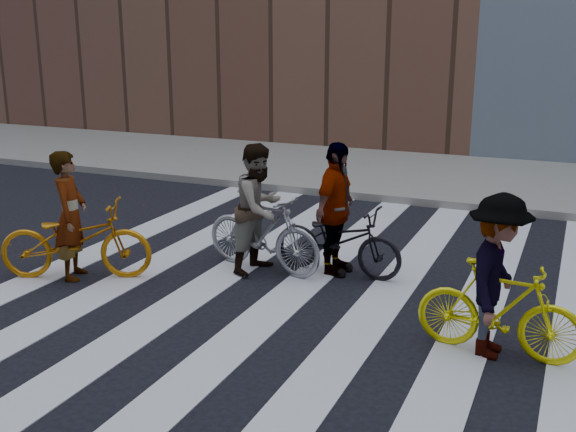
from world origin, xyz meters
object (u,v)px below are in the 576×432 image
Objects in this scene: rider_right at (497,276)px; rider_rear at (335,209)px; bike_yellow_right at (499,309)px; rider_mid at (259,208)px; bike_yellow_left at (76,240)px; bike_dark_rear at (338,240)px; bike_silver_mid at (263,232)px; rider_left at (70,215)px.

rider_rear reaches higher than rider_right.
rider_mid reaches higher than bike_yellow_right.
bike_yellow_left is 3.44m from rider_rear.
bike_yellow_right is at bearing -86.67° from rider_right.
bike_dark_rear is 1.00× the size of rider_rear.
bike_dark_rear is at bearing -87.92° from bike_yellow_left.
bike_dark_rear is at bearing -62.24° from bike_silver_mid.
rider_left is at bearing 130.26° from bike_silver_mid.
rider_mid is at bearing -83.51° from bike_yellow_left.
rider_mid is at bearing 110.49° from rider_rear.
bike_yellow_right is at bearing -115.12° from bike_yellow_left.
rider_rear is at bearing -87.55° from bike_yellow_left.
bike_yellow_left is at bearing 120.11° from rider_rear.
rider_right is (3.24, -1.31, -0.04)m from rider_mid.
bike_yellow_left is at bearing 92.59° from bike_yellow_right.
rider_rear is (-2.32, 1.61, 0.40)m from bike_yellow_right.
bike_silver_mid reaches higher than bike_dark_rear.
rider_mid is at bearing -84.11° from rider_left.
rider_rear is (0.92, 0.30, 0.34)m from bike_silver_mid.
rider_mid is at bearing 109.69° from bike_dark_rear.
rider_rear reaches higher than bike_yellow_left.
bike_yellow_right is (3.24, -1.31, -0.06)m from bike_silver_mid.
bike_dark_rear is 1.07× the size of rider_right.
rider_rear reaches higher than bike_yellow_right.
rider_left is 3.46m from rider_rear.
bike_dark_rear is at bearing 57.31° from rider_right.
rider_mid is (2.13, 1.24, 0.03)m from rider_left.
rider_right is (3.19, -1.31, 0.28)m from bike_silver_mid.
bike_yellow_left is at bearing 92.58° from rider_right.
bike_dark_rear is (3.10, 1.54, -0.05)m from bike_yellow_left.
bike_yellow_left reaches higher than bike_yellow_right.
rider_mid is at bearing 100.56° from bike_silver_mid.
bike_yellow_left is 1.19× the size of rider_right.
rider_rear is (3.10, 1.54, 0.04)m from rider_left.
rider_left is 5.37m from rider_right.
rider_rear is at bearing -62.24° from rider_mid.
bike_silver_mid is 1.12× the size of bike_yellow_right.
rider_left is 1.02× the size of rider_right.
bike_yellow_left is 1.21× the size of bike_yellow_right.
bike_silver_mid reaches higher than bike_yellow_right.
bike_yellow_right is (5.37, -0.07, -0.03)m from bike_yellow_left.
rider_mid reaches higher than rider_left.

